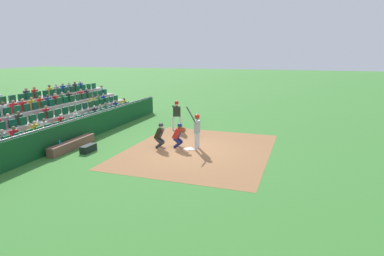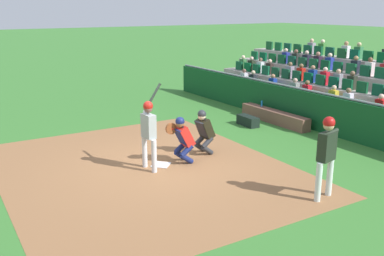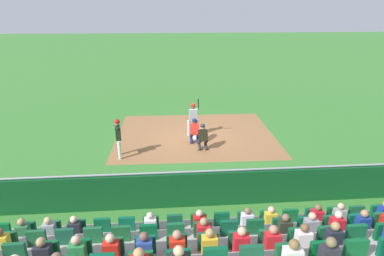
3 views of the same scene
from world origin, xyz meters
name	(u,v)px [view 3 (image 3 of 3)]	position (x,y,z in m)	size (l,w,h in m)	color
ground_plane	(196,138)	(0.00, 0.00, 0.00)	(160.00, 160.00, 0.00)	#37752D
infield_dirt_patch	(195,134)	(0.00, 0.50, 0.00)	(8.24, 6.76, 0.01)	#8F613C
home_plate_marker	(196,138)	(0.00, 0.00, 0.02)	(0.44, 0.44, 0.02)	white
batter_at_plate	(193,116)	(-0.11, 0.38, 1.10)	(0.61, 0.62, 2.15)	silver
catcher_crouching	(195,129)	(-0.12, -0.58, 0.71)	(0.47, 0.71, 1.27)	navy
home_plate_umpire	(203,136)	(0.18, -1.45, 0.70)	(0.48, 0.48, 1.29)	#282A2E
dugout_wall	(213,188)	(0.00, -6.04, 0.63)	(17.39, 0.24, 1.30)	#0F471F
dugout_bench	(258,188)	(1.72, -5.49, 0.22)	(3.12, 0.40, 0.44)	brown
water_bottle_on_bench	(280,180)	(2.50, -5.56, 0.54)	(0.07, 0.07, 0.21)	blue
equipment_duffel_bag	(255,175)	(1.90, -4.44, 0.17)	(0.88, 0.36, 0.34)	black
on_deck_batter	(118,134)	(-3.65, -2.00, 1.11)	(0.30, 0.61, 1.81)	silver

